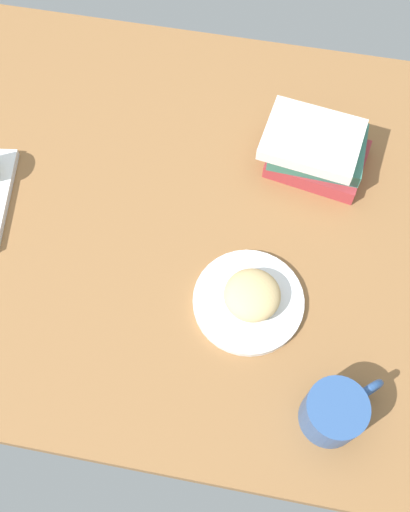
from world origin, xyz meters
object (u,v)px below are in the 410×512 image
(book_stack, at_px, (316,149))
(coffee_mug, at_px, (335,411))
(round_plate, at_px, (248,301))
(scone_pastry, at_px, (252,295))

(book_stack, xyz_separation_m, coffee_mug, (-0.08, 0.47, -0.00))
(round_plate, xyz_separation_m, coffee_mug, (-0.16, 0.17, 0.04))
(round_plate, height_order, book_stack, book_stack)
(scone_pastry, distance_m, coffee_mug, 0.23)
(round_plate, bearing_deg, book_stack, -104.10)
(round_plate, xyz_separation_m, book_stack, (-0.08, -0.31, 0.04))
(round_plate, relative_size, coffee_mug, 1.57)
(book_stack, height_order, coffee_mug, book_stack)
(round_plate, distance_m, coffee_mug, 0.23)
(book_stack, bearing_deg, round_plate, 75.90)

